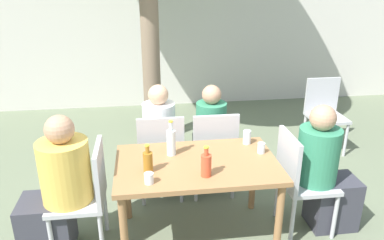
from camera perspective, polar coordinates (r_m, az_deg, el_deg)
The scene contains 18 objects.
ground_plane at distance 3.46m, azimuth 0.70°, elevation -17.18°, with size 30.00×30.00×0.00m, color #667056.
cafe_building_wall at distance 6.36m, azimuth -4.19°, elevation 14.55°, with size 10.00×0.08×2.80m.
dining_table_front at distance 3.10m, azimuth 0.76°, elevation -7.86°, with size 1.32×0.82×0.73m.
patio_chair_0 at distance 3.17m, azimuth -15.68°, elevation -10.45°, with size 0.44×0.44×0.92m.
patio_chair_1 at distance 3.39m, azimuth 15.98°, elevation -8.25°, with size 0.44×0.44×0.92m.
patio_chair_2 at distance 3.70m, azimuth -4.78°, elevation -4.80°, with size 0.44×0.44×0.92m.
patio_chair_3 at distance 3.76m, azimuth 3.28°, elevation -4.33°, with size 0.44×0.44×0.92m.
patio_chair_4 at distance 5.08m, azimuth 19.52°, elevation 1.43°, with size 0.44×0.44×0.92m.
person_seated_0 at distance 3.21m, azimuth -19.89°, elevation -10.33°, with size 0.60×0.39×1.19m.
person_seated_1 at distance 3.49m, azimuth 19.61°, elevation -7.87°, with size 0.58×0.35×1.17m.
person_seated_2 at distance 3.92m, azimuth -4.98°, elevation -3.41°, with size 0.32×0.56×1.17m.
person_seated_3 at distance 3.99m, azimuth 2.60°, elevation -3.16°, with size 0.31×0.55×1.14m.
amber_bottle_0 at distance 2.90m, azimuth -6.73°, elevation -6.27°, with size 0.07×0.07×0.23m.
water_bottle_1 at distance 3.13m, azimuth -3.20°, elevation -3.32°, with size 0.08×0.08×0.31m.
soda_bottle_2 at distance 2.82m, azimuth 2.17°, elevation -6.81°, with size 0.08×0.08×0.24m.
drinking_glass_0 at distance 2.77m, azimuth -6.57°, elevation -8.80°, with size 0.07×0.07×0.08m.
drinking_glass_1 at distance 3.24m, azimuth 10.50°, elevation -4.21°, with size 0.06×0.06×0.09m.
drinking_glass_2 at distance 3.38m, azimuth 8.38°, elevation -2.60°, with size 0.07×0.07×0.13m.
Camera 1 is at (-0.41, -2.67, 2.16)m, focal length 35.00 mm.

